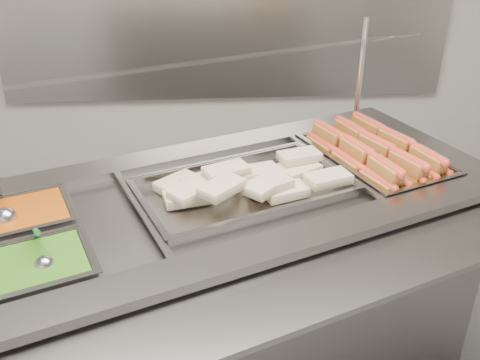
{
  "coord_description": "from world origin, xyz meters",
  "views": [
    {
      "loc": [
        -0.17,
        -1.12,
        1.84
      ],
      "look_at": [
        -0.05,
        0.53,
        0.96
      ],
      "focal_mm": 40.0,
      "sensor_mm": 36.0,
      "label": 1
    }
  ],
  "objects": [
    {
      "name": "hotdogs_in_buns",
      "position": [
        0.51,
        0.76,
        0.94
      ],
      "size": [
        0.49,
        0.61,
        0.12
      ],
      "color": "#A46022",
      "rests_on": "pan_hotdogs"
    },
    {
      "name": "back_panel",
      "position": [
        0.0,
        2.45,
        1.2
      ],
      "size": [
        3.0,
        0.04,
        1.2
      ],
      "primitive_type": "cube",
      "color": "#9E9894",
      "rests_on": "ground"
    },
    {
      "name": "pan_peas",
      "position": [
        -0.66,
        0.12,
        0.89
      ],
      "size": [
        0.38,
        0.35,
        0.1
      ],
      "color": "gray",
      "rests_on": "steam_counter"
    },
    {
      "name": "pan_beans",
      "position": [
        -0.77,
        0.4,
        0.89
      ],
      "size": [
        0.38,
        0.35,
        0.1
      ],
      "color": "gray",
      "rests_on": "steam_counter"
    },
    {
      "name": "serving_spoon",
      "position": [
        -0.63,
        0.13,
        0.94
      ],
      "size": [
        0.1,
        0.18,
        0.14
      ],
      "color": "#B7B7BC",
      "rests_on": "pan_peas"
    },
    {
      "name": "steam_counter",
      "position": [
        -0.09,
        0.51,
        0.47
      ],
      "size": [
        2.14,
        1.54,
        0.94
      ],
      "color": "slate",
      "rests_on": "ground"
    },
    {
      "name": "pan_wraps",
      "position": [
        -0.04,
        0.54,
        0.91
      ],
      "size": [
        0.81,
        0.65,
        0.07
      ],
      "color": "gray",
      "rests_on": "steam_counter"
    },
    {
      "name": "ladle",
      "position": [
        -0.81,
        0.37,
        0.94
      ],
      "size": [
        0.1,
        0.19,
        0.16
      ],
      "color": "#B7B7BC",
      "rests_on": "pan_beans"
    },
    {
      "name": "tortilla_wraps",
      "position": [
        -0.01,
        0.55,
        0.95
      ],
      "size": [
        0.71,
        0.43,
        0.09
      ],
      "color": "#C8B186",
      "rests_on": "pan_wraps"
    },
    {
      "name": "tray_rail",
      "position": [
        0.11,
        0.02,
        0.88
      ],
      "size": [
        1.83,
        1.03,
        0.05
      ],
      "color": "gray",
      "rests_on": "steam_counter"
    },
    {
      "name": "sneeze_guard",
      "position": [
        -0.18,
        0.72,
        1.31
      ],
      "size": [
        1.71,
        0.93,
        0.46
      ],
      "color": "silver",
      "rests_on": "steam_counter"
    },
    {
      "name": "pan_hotdogs",
      "position": [
        0.51,
        0.76,
        0.89
      ],
      "size": [
        0.54,
        0.66,
        0.1
      ],
      "color": "gray",
      "rests_on": "steam_counter"
    }
  ]
}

